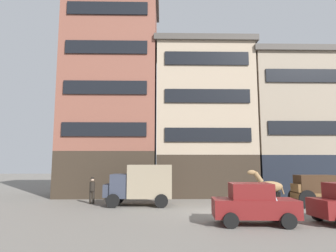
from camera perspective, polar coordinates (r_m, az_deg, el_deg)
The scene contains 10 objects.
ground_plane at distance 16.94m, azimuth 10.00°, elevation -16.49°, with size 120.00×120.00×0.00m, color slate.
building_far_left at distance 26.36m, azimuth -11.10°, elevation 6.23°, with size 8.38×5.87×17.58m.
building_center_left at distance 25.80m, azimuth 6.90°, elevation 1.50°, with size 8.61×5.87×13.22m.
building_center_right at distance 27.88m, azimuth 22.76°, elevation 0.50°, with size 7.48×5.87×12.39m.
cargo_wagon at distance 20.93m, azimuth 26.84°, elevation -10.89°, with size 2.95×1.60×1.98m.
draft_horse at distance 19.74m, azimuth 19.09°, elevation -11.17°, with size 2.35×0.66×2.30m.
delivery_truck_near at distance 19.31m, azimuth -5.27°, elevation -11.17°, with size 4.39×2.22×2.62m.
sedan_light at distance 14.07m, azimuth 16.48°, elevation -14.47°, with size 3.80×2.06×1.83m.
pedestrian_officer at distance 20.74m, azimuth -14.70°, elevation -11.92°, with size 0.49×0.49×1.79m.
fire_hydrant_curbside at distance 22.91m, azimuth 17.91°, elevation -12.74°, with size 0.24×0.24×0.83m.
Camera 1 is at (-3.15, -16.42, 2.74)m, focal length 30.97 mm.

